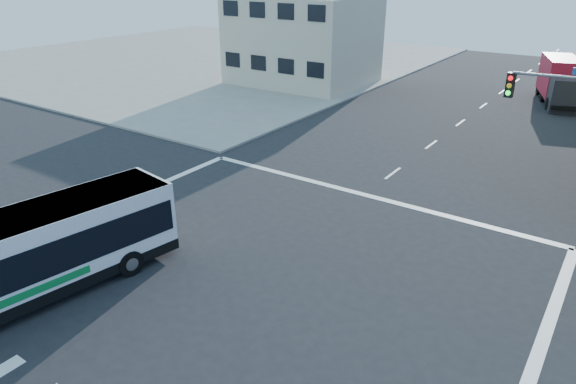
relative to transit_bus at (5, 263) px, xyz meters
The scene contains 5 objects.
ground 7.98m from the transit_bus, 44.02° to the left, with size 120.00×120.00×0.00m, color black.
sidewalk_nw 50.00m from the transit_bus, 126.02° to the left, with size 50.00×50.00×0.15m, color gray.
building_west 37.27m from the transit_bus, 107.86° to the left, with size 12.06×10.06×8.00m.
transit_bus is the anchor object (origin of this frame).
box_truck 42.02m from the transit_bus, 75.74° to the left, with size 4.62×8.27×3.58m.
Camera 1 is at (10.13, -12.02, 10.60)m, focal length 32.00 mm.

